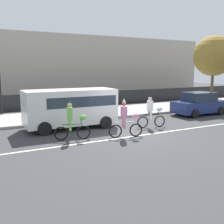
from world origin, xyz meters
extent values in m
plane|color=#38383A|center=(0.00, 0.00, 0.00)|extent=(80.00, 80.00, 0.00)
cube|color=beige|center=(0.00, -0.50, 0.00)|extent=(36.00, 0.14, 0.01)
cube|color=#9E9B93|center=(0.00, 6.50, 0.07)|extent=(60.00, 5.00, 0.15)
cube|color=black|center=(0.00, 9.40, 0.70)|extent=(40.00, 0.08, 1.40)
cube|color=#B2A899|center=(3.96, 18.00, 3.34)|extent=(28.00, 8.00, 6.69)
torus|color=black|center=(-2.57, 0.15, 0.33)|extent=(0.67, 0.24, 0.67)
torus|color=black|center=(-3.59, 0.42, 0.33)|extent=(0.67, 0.24, 0.67)
cylinder|color=#266626|center=(-3.08, 0.29, 0.75)|extent=(0.95, 0.30, 0.05)
cylinder|color=#266626|center=(-3.22, 0.33, 0.84)|extent=(0.04, 0.04, 0.18)
cylinder|color=#266626|center=(-2.67, 0.18, 0.86)|extent=(0.04, 0.04, 0.23)
cylinder|color=#266626|center=(-2.67, 0.18, 0.98)|extent=(0.16, 0.49, 0.03)
ellipsoid|color=#72CC4C|center=(-2.59, 0.16, 1.05)|extent=(0.40, 0.29, 0.24)
cube|color=#72CC4C|center=(-3.18, 0.31, 1.26)|extent=(0.31, 0.37, 0.56)
sphere|color=beige|center=(-3.18, 0.31, 1.66)|extent=(0.22, 0.22, 0.22)
cone|color=#266626|center=(-3.18, 0.31, 1.84)|extent=(0.14, 0.14, 0.16)
cylinder|color=#72CC4C|center=(-3.21, 0.18, 0.71)|extent=(0.11, 0.11, 0.48)
cylinder|color=#72CC4C|center=(-3.14, 0.45, 0.71)|extent=(0.11, 0.11, 0.48)
torus|color=black|center=(-0.11, -0.59, 0.33)|extent=(0.67, 0.22, 0.67)
torus|color=black|center=(-1.14, -0.36, 0.33)|extent=(0.67, 0.22, 0.67)
cylinder|color=silver|center=(-0.63, -0.48, 0.75)|extent=(0.95, 0.26, 0.05)
cylinder|color=silver|center=(-0.77, -0.44, 0.84)|extent=(0.04, 0.04, 0.18)
cylinder|color=silver|center=(-0.22, -0.57, 0.86)|extent=(0.04, 0.04, 0.23)
cylinder|color=silver|center=(-0.22, -0.57, 0.98)|extent=(0.14, 0.49, 0.03)
ellipsoid|color=pink|center=(-0.13, -0.59, 1.05)|extent=(0.40, 0.27, 0.24)
cube|color=pink|center=(-0.72, -0.46, 1.26)|extent=(0.30, 0.37, 0.56)
sphere|color=#9E7051|center=(-0.72, -0.46, 1.66)|extent=(0.22, 0.22, 0.22)
cone|color=silver|center=(-0.72, -0.46, 1.84)|extent=(0.14, 0.14, 0.16)
cylinder|color=pink|center=(-0.75, -0.59, 0.71)|extent=(0.11, 0.11, 0.48)
cylinder|color=pink|center=(-0.69, -0.32, 0.71)|extent=(0.11, 0.11, 0.48)
torus|color=black|center=(2.28, 0.63, 0.33)|extent=(0.67, 0.19, 0.67)
torus|color=black|center=(1.24, 0.82, 0.33)|extent=(0.67, 0.19, 0.67)
cylinder|color=black|center=(1.76, 0.73, 0.75)|extent=(0.96, 0.23, 0.05)
cylinder|color=black|center=(1.61, 0.75, 0.84)|extent=(0.04, 0.04, 0.18)
cylinder|color=black|center=(2.17, 0.65, 0.86)|extent=(0.04, 0.04, 0.23)
cylinder|color=black|center=(2.17, 0.65, 0.98)|extent=(0.12, 0.50, 0.03)
ellipsoid|color=white|center=(2.26, 0.63, 1.05)|extent=(0.39, 0.26, 0.24)
cube|color=white|center=(1.66, 0.74, 1.26)|extent=(0.29, 0.36, 0.56)
sphere|color=beige|center=(1.66, 0.74, 1.66)|extent=(0.22, 0.22, 0.22)
cone|color=black|center=(1.66, 0.74, 1.84)|extent=(0.14, 0.14, 0.16)
cylinder|color=white|center=(1.64, 0.61, 0.71)|extent=(0.11, 0.11, 0.48)
cylinder|color=white|center=(1.69, 0.88, 0.71)|extent=(0.11, 0.11, 0.48)
cube|color=white|center=(-2.36, 2.70, 1.23)|extent=(5.00, 2.00, 1.90)
cube|color=#283342|center=(-1.96, 2.70, 1.58)|extent=(3.90, 2.02, 0.56)
cylinder|color=black|center=(-0.66, 1.70, 0.35)|extent=(0.70, 0.22, 0.70)
cylinder|color=black|center=(-0.66, 3.70, 0.35)|extent=(0.70, 0.22, 0.70)
cylinder|color=black|center=(-4.06, 1.70, 0.35)|extent=(0.70, 0.22, 0.70)
cylinder|color=black|center=(-4.06, 3.70, 0.35)|extent=(0.70, 0.22, 0.70)
cube|color=navy|center=(7.41, 2.62, 0.60)|extent=(4.10, 1.72, 0.80)
cube|color=#232D3D|center=(7.31, 2.62, 1.32)|extent=(2.10, 1.58, 0.64)
cylinder|color=black|center=(8.68, 1.76, 0.30)|extent=(0.60, 0.20, 0.60)
cylinder|color=black|center=(8.68, 3.48, 0.30)|extent=(0.60, 0.20, 0.60)
cylinder|color=black|center=(6.14, 1.76, 0.30)|extent=(0.60, 0.20, 0.60)
cylinder|color=black|center=(6.14, 3.48, 0.30)|extent=(0.60, 0.20, 0.60)
cylinder|color=brown|center=(10.91, 4.74, 1.67)|extent=(0.24, 0.24, 3.05)
sphere|color=olive|center=(10.91, 4.74, 4.37)|extent=(3.35, 3.35, 3.35)
camera|label=1|loc=(-6.93, -11.21, 3.32)|focal=42.00mm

